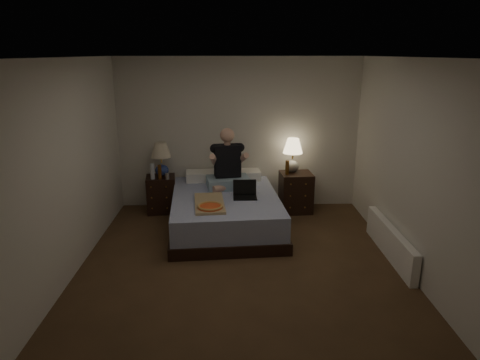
{
  "coord_description": "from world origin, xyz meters",
  "views": [
    {
      "loc": [
        -0.12,
        -4.79,
        2.55
      ],
      "look_at": [
        0.0,
        0.9,
        0.85
      ],
      "focal_mm": 32.0,
      "sensor_mm": 36.0,
      "label": 1
    }
  ],
  "objects_px": {
    "water_bottle": "(152,171)",
    "soda_can": "(167,176)",
    "person": "(228,158)",
    "nightstand_right": "(296,192)",
    "nightstand_left": "(161,194)",
    "beer_bottle_right": "(287,167)",
    "lamp_left": "(161,159)",
    "lamp_right": "(293,155)",
    "bed": "(225,211)",
    "radiator": "(390,242)",
    "beer_bottle_left": "(160,172)",
    "laptop": "(245,190)",
    "pizza_box": "(210,207)"
  },
  "relations": [
    {
      "from": "nightstand_left",
      "to": "soda_can",
      "type": "distance_m",
      "value": 0.41
    },
    {
      "from": "lamp_right",
      "to": "beer_bottle_left",
      "type": "bearing_deg",
      "value": -175.12
    },
    {
      "from": "nightstand_right",
      "to": "person",
      "type": "height_order",
      "value": "person"
    },
    {
      "from": "water_bottle",
      "to": "person",
      "type": "distance_m",
      "value": 1.25
    },
    {
      "from": "pizza_box",
      "to": "radiator",
      "type": "relative_size",
      "value": 0.47
    },
    {
      "from": "nightstand_right",
      "to": "person",
      "type": "distance_m",
      "value": 1.33
    },
    {
      "from": "soda_can",
      "to": "beer_bottle_right",
      "type": "xyz_separation_m",
      "value": [
        1.93,
        0.06,
        0.12
      ]
    },
    {
      "from": "beer_bottle_left",
      "to": "person",
      "type": "relative_size",
      "value": 0.25
    },
    {
      "from": "nightstand_left",
      "to": "person",
      "type": "bearing_deg",
      "value": -23.69
    },
    {
      "from": "lamp_left",
      "to": "lamp_right",
      "type": "relative_size",
      "value": 1.0
    },
    {
      "from": "water_bottle",
      "to": "laptop",
      "type": "distance_m",
      "value": 1.63
    },
    {
      "from": "nightstand_right",
      "to": "lamp_right",
      "type": "relative_size",
      "value": 1.17
    },
    {
      "from": "bed",
      "to": "nightstand_right",
      "type": "bearing_deg",
      "value": 25.6
    },
    {
      "from": "bed",
      "to": "water_bottle",
      "type": "distance_m",
      "value": 1.38
    },
    {
      "from": "person",
      "to": "water_bottle",
      "type": "bearing_deg",
      "value": 161.97
    },
    {
      "from": "lamp_left",
      "to": "person",
      "type": "height_order",
      "value": "person"
    },
    {
      "from": "nightstand_left",
      "to": "person",
      "type": "distance_m",
      "value": 1.34
    },
    {
      "from": "nightstand_right",
      "to": "beer_bottle_right",
      "type": "xyz_separation_m",
      "value": [
        -0.16,
        -0.07,
        0.44
      ]
    },
    {
      "from": "nightstand_left",
      "to": "beer_bottle_right",
      "type": "bearing_deg",
      "value": -10.31
    },
    {
      "from": "nightstand_right",
      "to": "radiator",
      "type": "height_order",
      "value": "nightstand_right"
    },
    {
      "from": "water_bottle",
      "to": "soda_can",
      "type": "height_order",
      "value": "water_bottle"
    },
    {
      "from": "beer_bottle_left",
      "to": "nightstand_left",
      "type": "bearing_deg",
      "value": 96.75
    },
    {
      "from": "soda_can",
      "to": "person",
      "type": "bearing_deg",
      "value": -9.64
    },
    {
      "from": "nightstand_left",
      "to": "water_bottle",
      "type": "height_order",
      "value": "water_bottle"
    },
    {
      "from": "person",
      "to": "laptop",
      "type": "xyz_separation_m",
      "value": [
        0.25,
        -0.53,
        -0.34
      ]
    },
    {
      "from": "lamp_right",
      "to": "beer_bottle_right",
      "type": "height_order",
      "value": "lamp_right"
    },
    {
      "from": "nightstand_left",
      "to": "beer_bottle_right",
      "type": "relative_size",
      "value": 2.62
    },
    {
      "from": "person",
      "to": "radiator",
      "type": "relative_size",
      "value": 0.58
    },
    {
      "from": "lamp_left",
      "to": "beer_bottle_left",
      "type": "height_order",
      "value": "lamp_left"
    },
    {
      "from": "laptop",
      "to": "pizza_box",
      "type": "height_order",
      "value": "laptop"
    },
    {
      "from": "nightstand_right",
      "to": "soda_can",
      "type": "distance_m",
      "value": 2.12
    },
    {
      "from": "nightstand_right",
      "to": "nightstand_left",
      "type": "bearing_deg",
      "value": 174.65
    },
    {
      "from": "nightstand_left",
      "to": "person",
      "type": "xyz_separation_m",
      "value": [
        1.11,
        -0.32,
        0.68
      ]
    },
    {
      "from": "nightstand_left",
      "to": "radiator",
      "type": "relative_size",
      "value": 0.38
    },
    {
      "from": "nightstand_right",
      "to": "soda_can",
      "type": "height_order",
      "value": "soda_can"
    },
    {
      "from": "lamp_right",
      "to": "water_bottle",
      "type": "relative_size",
      "value": 2.24
    },
    {
      "from": "nightstand_right",
      "to": "water_bottle",
      "type": "bearing_deg",
      "value": 177.82
    },
    {
      "from": "pizza_box",
      "to": "water_bottle",
      "type": "bearing_deg",
      "value": 123.35
    },
    {
      "from": "lamp_left",
      "to": "beer_bottle_left",
      "type": "bearing_deg",
      "value": -92.82
    },
    {
      "from": "nightstand_left",
      "to": "radiator",
      "type": "bearing_deg",
      "value": -35.75
    },
    {
      "from": "nightstand_right",
      "to": "beer_bottle_left",
      "type": "distance_m",
      "value": 2.25
    },
    {
      "from": "soda_can",
      "to": "person",
      "type": "height_order",
      "value": "person"
    },
    {
      "from": "bed",
      "to": "nightstand_right",
      "type": "distance_m",
      "value": 1.35
    },
    {
      "from": "nightstand_right",
      "to": "laptop",
      "type": "relative_size",
      "value": 1.93
    },
    {
      "from": "pizza_box",
      "to": "nightstand_right",
      "type": "bearing_deg",
      "value": 38.35
    },
    {
      "from": "beer_bottle_left",
      "to": "person",
      "type": "distance_m",
      "value": 1.14
    },
    {
      "from": "lamp_right",
      "to": "laptop",
      "type": "distance_m",
      "value": 1.25
    },
    {
      "from": "water_bottle",
      "to": "radiator",
      "type": "distance_m",
      "value": 3.71
    },
    {
      "from": "nightstand_right",
      "to": "beer_bottle_right",
      "type": "relative_size",
      "value": 2.86
    },
    {
      "from": "lamp_right",
      "to": "radiator",
      "type": "xyz_separation_m",
      "value": [
        1.05,
        -1.78,
        -0.74
      ]
    }
  ]
}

